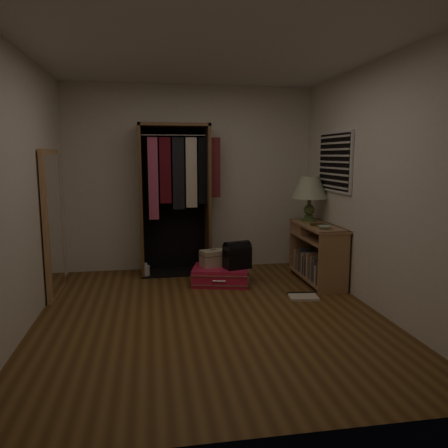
{
  "coord_description": "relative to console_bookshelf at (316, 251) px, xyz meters",
  "views": [
    {
      "loc": [
        -0.58,
        -4.25,
        1.63
      ],
      "look_at": [
        0.3,
        0.95,
        0.8
      ],
      "focal_mm": 35.0,
      "sensor_mm": 36.0,
      "label": 1
    }
  ],
  "objects": [
    {
      "name": "console_bookshelf",
      "position": [
        0.0,
        0.0,
        0.0
      ],
      "size": [
        0.42,
        1.12,
        0.75
      ],
      "color": "#A3744E",
      "rests_on": "ground"
    },
    {
      "name": "train_case",
      "position": [
        -1.34,
        0.14,
        -0.07
      ],
      "size": [
        0.35,
        0.29,
        0.22
      ],
      "rotation": [
        0.0,
        0.0,
        0.29
      ],
      "color": "tan",
      "rests_on": "pink_suitcase"
    },
    {
      "name": "open_wardrobe",
      "position": [
        -1.74,
        0.73,
        0.83
      ],
      "size": [
        1.1,
        0.5,
        2.05
      ],
      "color": "brown",
      "rests_on": "ground"
    },
    {
      "name": "room_walls",
      "position": [
        -1.46,
        -1.0,
        1.11
      ],
      "size": [
        3.52,
        4.02,
        2.6
      ],
      "color": "silver",
      "rests_on": "ground"
    },
    {
      "name": "ground",
      "position": [
        -1.54,
        -1.04,
        -0.39
      ],
      "size": [
        4.0,
        4.0,
        0.0
      ],
      "primitive_type": "plane",
      "color": "brown",
      "rests_on": "ground"
    },
    {
      "name": "floor_mirror",
      "position": [
        -3.24,
        -0.04,
        0.46
      ],
      "size": [
        0.06,
        0.8,
        1.7
      ],
      "color": "tan",
      "rests_on": "ground"
    },
    {
      "name": "brass_tray",
      "position": [
        0.0,
        -0.1,
        0.37
      ],
      "size": [
        0.29,
        0.29,
        0.02
      ],
      "rotation": [
        0.0,
        0.0,
        -0.1
      ],
      "color": "#A2833E",
      "rests_on": "console_bookshelf"
    },
    {
      "name": "white_jug",
      "position": [
        -2.21,
        0.54,
        -0.31
      ],
      "size": [
        0.13,
        0.13,
        0.19
      ],
      "rotation": [
        0.0,
        0.0,
        0.2
      ],
      "color": "silver",
      "rests_on": "ground"
    },
    {
      "name": "pink_suitcase",
      "position": [
        -1.26,
        0.06,
        -0.28
      ],
      "size": [
        0.82,
        0.67,
        0.22
      ],
      "rotation": [
        0.0,
        0.0,
        -0.23
      ],
      "color": "#D01942",
      "rests_on": "ground"
    },
    {
      "name": "black_bag",
      "position": [
        -1.06,
        -0.02,
        0.0
      ],
      "size": [
        0.36,
        0.28,
        0.35
      ],
      "rotation": [
        0.0,
        0.0,
        0.26
      ],
      "color": "black",
      "rests_on": "pink_suitcase"
    },
    {
      "name": "table_lamp",
      "position": [
        0.0,
        0.31,
        0.8
      ],
      "size": [
        0.5,
        0.5,
        0.6
      ],
      "rotation": [
        0.0,
        0.0,
        -0.05
      ],
      "color": "#465C2C",
      "rests_on": "console_bookshelf"
    },
    {
      "name": "floor_book",
      "position": [
        -0.4,
        -0.63,
        -0.38
      ],
      "size": [
        0.36,
        0.3,
        0.03
      ],
      "rotation": [
        0.0,
        0.0,
        -0.13
      ],
      "color": "beige",
      "rests_on": "ground"
    },
    {
      "name": "ceramic_bowl",
      "position": [
        -0.05,
        -0.35,
        0.38
      ],
      "size": [
        0.2,
        0.2,
        0.04
      ],
      "primitive_type": "imported",
      "rotation": [
        0.0,
        0.0,
        -0.29
      ],
      "color": "#98B697",
      "rests_on": "console_bookshelf"
    }
  ]
}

